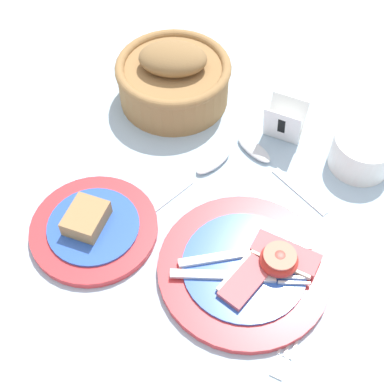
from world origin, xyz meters
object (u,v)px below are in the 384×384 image
breakfast_plate (248,267)px  teaspoon_near_cup (265,159)px  bread_basket (174,78)px  number_card (284,122)px  bread_plate (93,226)px  teaspoon_by_saucer (201,171)px  sugar_cup (363,151)px

breakfast_plate → teaspoon_near_cup: size_ratio=1.33×
bread_basket → number_card: bread_basket is taller
breakfast_plate → bread_plate: size_ratio=1.29×
bread_basket → teaspoon_by_saucer: 0.18m
breakfast_plate → number_card: size_ratio=3.21×
bread_basket → number_card: 0.20m
bread_plate → teaspoon_near_cup: (0.19, 0.22, -0.01)m
bread_plate → sugar_cup: bearing=38.9°
sugar_cup → teaspoon_by_saucer: size_ratio=0.52×
bread_plate → sugar_cup: (0.33, 0.27, 0.02)m
bread_plate → number_card: 0.34m
breakfast_plate → number_card: number_card is taller
bread_plate → teaspoon_by_saucer: 0.19m
breakfast_plate → teaspoon_by_saucer: breakfast_plate is taller
bread_plate → sugar_cup: size_ratio=1.90×
breakfast_plate → sugar_cup: bearing=67.4°
breakfast_plate → teaspoon_by_saucer: 0.18m
teaspoon_by_saucer → sugar_cup: bearing=-39.7°
sugar_cup → teaspoon_near_cup: sugar_cup is taller
bread_basket → bread_plate: bearing=-90.2°
teaspoon_by_saucer → teaspoon_near_cup: bearing=-31.0°
number_card → bread_plate: bearing=-123.0°
number_card → teaspoon_by_saucer: number_card is taller
bread_basket → teaspoon_by_saucer: bearing=-53.3°
breakfast_plate → bread_basket: size_ratio=1.22×
breakfast_plate → teaspoon_by_saucer: bearing=131.7°
sugar_cup → teaspoon_by_saucer: sugar_cup is taller
breakfast_plate → teaspoon_near_cup: 0.20m
sugar_cup → teaspoon_by_saucer: 0.25m
sugar_cup → teaspoon_near_cup: size_ratio=0.54×
bread_basket → teaspoon_near_cup: size_ratio=1.09×
bread_plate → sugar_cup: 0.42m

